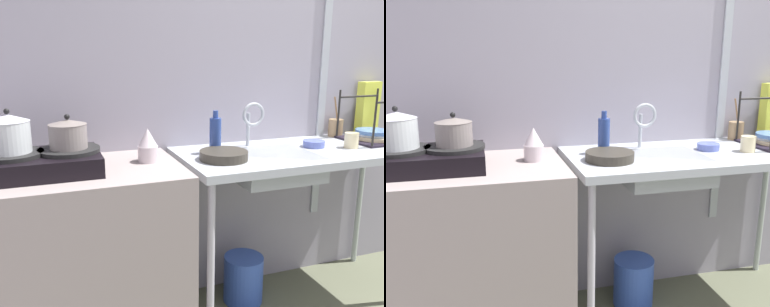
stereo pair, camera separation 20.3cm
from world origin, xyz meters
The scene contains 18 objects.
wall_back centered at (0.00, 1.50, 1.34)m, with size 5.35×0.10×2.68m, color #938E9C.
wall_metal_strip centered at (0.06, 1.44, 1.48)m, with size 0.05×0.01×2.15m, color #A6ACB3.
counter_concrete centered at (-1.59, 1.15, 0.46)m, with size 1.21×0.60×0.92m, color gray.
counter_sink centered at (-0.25, 1.15, 0.84)m, with size 1.39×0.60×0.92m.
stove centered at (-1.60, 1.15, 0.97)m, with size 0.50×0.36×0.10m.
pot_on_left_burner centered at (-1.72, 1.15, 1.10)m, with size 0.18×0.18×0.19m.
pot_on_right_burner centered at (-1.48, 1.15, 1.08)m, with size 0.17×0.17×0.15m.
percolator centered at (-1.12, 1.19, 1.00)m, with size 0.10×0.10×0.16m.
sink_basin centered at (-0.47, 1.11, 0.85)m, with size 0.44×0.37×0.13m, color #A6ACB3.
faucet centered at (-0.51, 1.29, 1.09)m, with size 0.13×0.08×0.25m.
frying_pan centered at (-0.76, 1.09, 0.94)m, with size 0.24×0.24×0.04m, color #322E26.
dish_rack centered at (0.25, 1.19, 0.96)m, with size 0.30×0.31×0.29m.
cup_by_rack centered at (0.01, 1.09, 0.96)m, with size 0.08×0.08×0.08m, color beige.
small_bowl_on_drainboard centered at (-0.17, 1.18, 0.94)m, with size 0.12×0.12×0.04m, color #5463B1.
bottle_by_sink centered at (-0.75, 1.23, 1.01)m, with size 0.06×0.06×0.22m.
cereal_box centered at (0.39, 1.40, 1.08)m, with size 0.15×0.06×0.33m, color #D2DA42.
utensil_jar centered at (0.14, 1.39, 0.97)m, with size 0.09×0.09×0.25m.
bucket_on_floor centered at (-0.55, 1.25, 0.14)m, with size 0.23×0.23×0.28m, color #3455B7.
Camera 1 is at (-1.58, -0.70, 1.43)m, focal length 38.77 mm.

